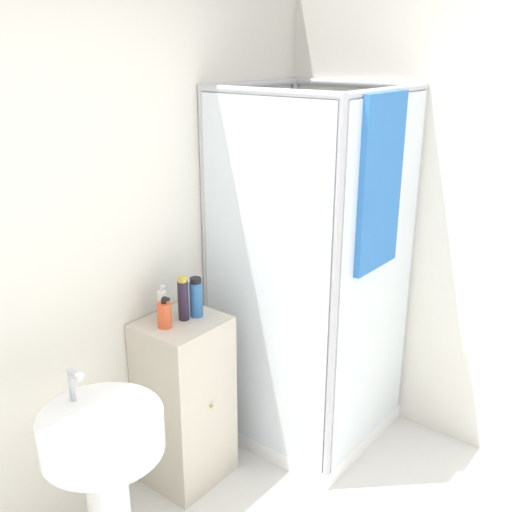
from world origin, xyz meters
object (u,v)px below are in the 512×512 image
object	(u,v)px
sink	(105,468)
shampoo_bottle_blue	(196,298)
shampoo_bottle_tall_black	(183,299)
lotion_bottle_white	(162,305)
soap_dispenser	(164,315)

from	to	relation	value
sink	shampoo_bottle_blue	distance (m)	0.91
shampoo_bottle_tall_black	lotion_bottle_white	bearing A→B (deg)	132.95
shampoo_bottle_tall_black	lotion_bottle_white	size ratio (longest dim) A/B	1.21
sink	lotion_bottle_white	size ratio (longest dim) A/B	5.48
shampoo_bottle_tall_black	lotion_bottle_white	distance (m)	0.10
shampoo_bottle_blue	shampoo_bottle_tall_black	bearing A→B (deg)	163.91
sink	soap_dispenser	distance (m)	0.76
sink	shampoo_bottle_tall_black	xyz separation A→B (m)	(0.73, 0.29, 0.37)
shampoo_bottle_blue	lotion_bottle_white	size ratio (longest dim) A/B	1.09
shampoo_bottle_blue	soap_dispenser	bearing A→B (deg)	170.13
sink	lotion_bottle_white	xyz separation A→B (m)	(0.66, 0.37, 0.34)
sink	soap_dispenser	size ratio (longest dim) A/B	6.48
lotion_bottle_white	shampoo_bottle_tall_black	bearing A→B (deg)	-47.05
shampoo_bottle_tall_black	lotion_bottle_white	world-z (taller)	shampoo_bottle_tall_black
sink	shampoo_bottle_tall_black	size ratio (longest dim) A/B	4.54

